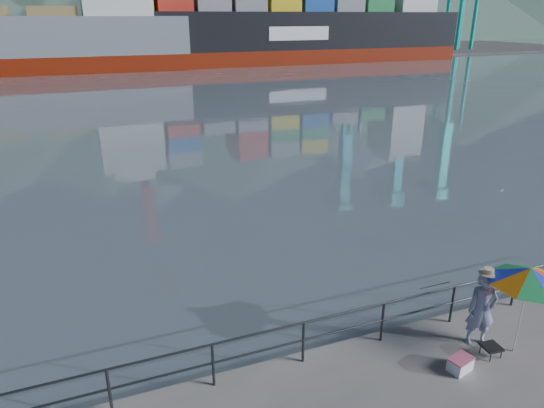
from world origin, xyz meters
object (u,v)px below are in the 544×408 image
(cooler_bag, at_px, (460,365))
(container_ship, at_px, (296,24))
(beach_umbrella, at_px, (530,275))
(fisherman, at_px, (482,309))
(bulk_carrier, at_px, (8,39))

(cooler_bag, xyz_separation_m, container_ship, (27.66, 70.46, 5.69))
(beach_umbrella, bearing_deg, fisherman, 135.92)
(fisherman, bearing_deg, cooler_bag, -125.30)
(beach_umbrella, bearing_deg, container_ship, 69.68)
(beach_umbrella, distance_m, container_ship, 75.17)
(beach_umbrella, xyz_separation_m, bulk_carrier, (-16.03, 68.75, 2.20))
(beach_umbrella, xyz_separation_m, cooler_bag, (-1.58, -0.07, -1.80))
(fisherman, distance_m, beach_umbrella, 1.31)
(beach_umbrella, relative_size, bulk_carrier, 0.04)
(fisherman, height_order, beach_umbrella, beach_umbrella)
(fisherman, height_order, container_ship, container_ship)
(fisherman, height_order, bulk_carrier, bulk_carrier)
(cooler_bag, bearing_deg, bulk_carrier, 87.98)
(beach_umbrella, relative_size, cooler_bag, 4.36)
(fisherman, relative_size, beach_umbrella, 0.82)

